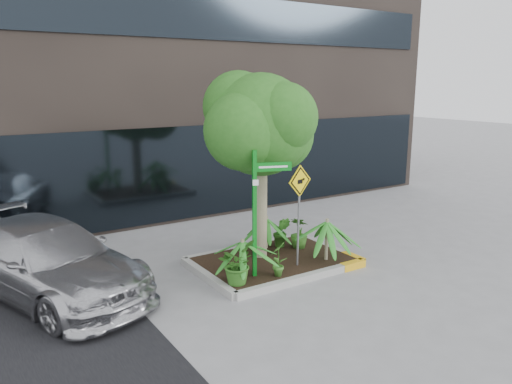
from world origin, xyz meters
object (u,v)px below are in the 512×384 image
tree (260,125)px  street_sign_post (256,202)px  cattle_sign (299,198)px  parked_car (47,260)px

tree → street_sign_post: tree is taller
tree → cattle_sign: 1.74m
street_sign_post → cattle_sign: street_sign_post is taller
cattle_sign → tree: bearing=99.2°
parked_car → cattle_sign: cattle_sign is taller
parked_car → cattle_sign: 4.95m
street_sign_post → cattle_sign: size_ratio=1.25×
parked_car → tree: bearing=-30.2°
parked_car → street_sign_post: bearing=-44.6°
street_sign_post → parked_car: bearing=175.5°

